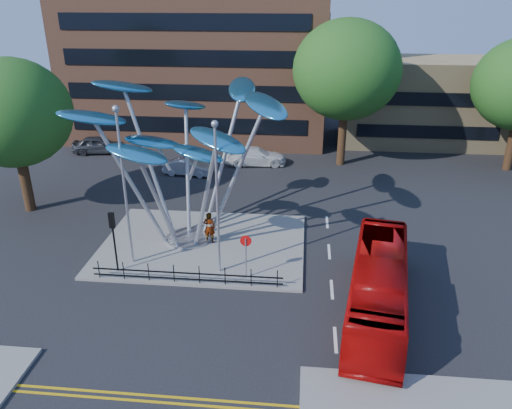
# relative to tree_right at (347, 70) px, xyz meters

# --- Properties ---
(ground) EXTENTS (120.00, 120.00, 0.00)m
(ground) POSITION_rel_tree_right_xyz_m (-8.00, -22.00, -8.04)
(ground) COLOR black
(ground) RESTS_ON ground
(traffic_island) EXTENTS (12.00, 9.00, 0.15)m
(traffic_island) POSITION_rel_tree_right_xyz_m (-9.00, -16.00, -7.96)
(traffic_island) COLOR slate
(traffic_island) RESTS_ON ground
(double_yellow_near) EXTENTS (40.00, 0.12, 0.01)m
(double_yellow_near) POSITION_rel_tree_right_xyz_m (-8.00, -28.00, -8.03)
(double_yellow_near) COLOR gold
(double_yellow_near) RESTS_ON ground
(double_yellow_far) EXTENTS (40.00, 0.12, 0.01)m
(double_yellow_far) POSITION_rel_tree_right_xyz_m (-8.00, -28.30, -8.03)
(double_yellow_far) COLOR gold
(double_yellow_far) RESTS_ON ground
(low_building_near) EXTENTS (15.00, 8.00, 8.00)m
(low_building_near) POSITION_rel_tree_right_xyz_m (8.00, 8.00, -4.04)
(low_building_near) COLOR tan
(low_building_near) RESTS_ON ground
(tree_right) EXTENTS (8.80, 8.80, 12.11)m
(tree_right) POSITION_rel_tree_right_xyz_m (0.00, 0.00, 0.00)
(tree_right) COLOR black
(tree_right) RESTS_ON ground
(tree_left) EXTENTS (7.60, 7.60, 10.32)m
(tree_left) POSITION_rel_tree_right_xyz_m (-22.00, -12.00, -1.24)
(tree_left) COLOR black
(tree_left) RESTS_ON ground
(leaf_sculpture) EXTENTS (12.72, 9.54, 9.51)m
(leaf_sculpture) POSITION_rel_tree_right_xyz_m (-10.07, -15.32, -1.16)
(leaf_sculpture) COLOR #9EA0A5
(leaf_sculpture) RESTS_ON traffic_island
(street_lamp_left) EXTENTS (0.36, 0.36, 8.80)m
(street_lamp_left) POSITION_rel_tree_right_xyz_m (-12.50, -18.50, -2.68)
(street_lamp_left) COLOR #9EA0A5
(street_lamp_left) RESTS_ON traffic_island
(street_lamp_right) EXTENTS (0.36, 0.36, 8.30)m
(street_lamp_right) POSITION_rel_tree_right_xyz_m (-7.50, -19.00, -2.94)
(street_lamp_right) COLOR #9EA0A5
(street_lamp_right) RESTS_ON traffic_island
(traffic_light_island) EXTENTS (0.28, 0.18, 3.42)m
(traffic_light_island) POSITION_rel_tree_right_xyz_m (-13.00, -19.50, -5.42)
(traffic_light_island) COLOR black
(traffic_light_island) RESTS_ON traffic_island
(no_entry_sign_island) EXTENTS (0.60, 0.10, 2.45)m
(no_entry_sign_island) POSITION_rel_tree_right_xyz_m (-6.00, -19.48, -6.22)
(no_entry_sign_island) COLOR #9EA0A5
(no_entry_sign_island) RESTS_ON traffic_island
(pedestrian_railing_front) EXTENTS (10.00, 0.06, 1.00)m
(pedestrian_railing_front) POSITION_rel_tree_right_xyz_m (-9.00, -20.30, -7.48)
(pedestrian_railing_front) COLOR black
(pedestrian_railing_front) RESTS_ON traffic_island
(red_bus) EXTENTS (4.09, 10.61, 2.88)m
(red_bus) POSITION_rel_tree_right_xyz_m (0.50, -21.73, -6.59)
(red_bus) COLOR #AB0807
(red_bus) RESTS_ON ground
(pedestrian) EXTENTS (0.72, 0.49, 1.93)m
(pedestrian) POSITION_rel_tree_right_xyz_m (-8.64, -15.77, -6.92)
(pedestrian) COLOR gray
(pedestrian) RESTS_ON traffic_island
(parked_car_left) EXTENTS (4.98, 2.60, 1.62)m
(parked_car_left) POSITION_rel_tree_right_xyz_m (-22.16, 0.88, -7.23)
(parked_car_left) COLOR #3C3D43
(parked_car_left) RESTS_ON ground
(parked_car_mid) EXTENTS (4.18, 1.78, 1.34)m
(parked_car_mid) POSITION_rel_tree_right_xyz_m (-12.62, -4.00, -7.37)
(parked_car_mid) COLOR #AFB1B7
(parked_car_mid) RESTS_ON ground
(parked_car_right) EXTENTS (5.46, 2.74, 1.52)m
(parked_car_right) POSITION_rel_tree_right_xyz_m (-7.35, -0.91, -7.28)
(parked_car_right) COLOR silver
(parked_car_right) RESTS_ON ground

